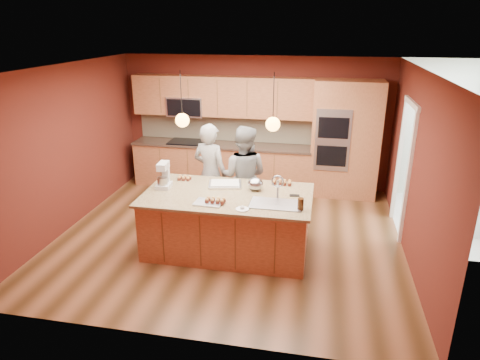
% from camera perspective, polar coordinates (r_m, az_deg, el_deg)
% --- Properties ---
extents(floor, '(5.50, 5.50, 0.00)m').
position_cam_1_polar(floor, '(7.13, -1.41, -7.39)').
color(floor, '#452A14').
rests_on(floor, ground).
extents(ceiling, '(5.50, 5.50, 0.00)m').
position_cam_1_polar(ceiling, '(6.35, -1.63, 14.74)').
color(ceiling, white).
rests_on(ceiling, ground).
extents(wall_back, '(5.50, 0.00, 5.50)m').
position_cam_1_polar(wall_back, '(8.99, 1.96, 7.67)').
color(wall_back, '#521B13').
rests_on(wall_back, ground).
extents(wall_front, '(5.50, 0.00, 5.50)m').
position_cam_1_polar(wall_front, '(4.38, -8.64, -6.59)').
color(wall_front, '#521B13').
rests_on(wall_front, ground).
extents(wall_left, '(0.00, 5.00, 5.00)m').
position_cam_1_polar(wall_left, '(7.67, -22.04, 3.97)').
color(wall_left, '#521B13').
rests_on(wall_left, ground).
extents(wall_right, '(0.00, 5.00, 5.00)m').
position_cam_1_polar(wall_right, '(6.61, 22.45, 1.44)').
color(wall_right, '#521B13').
rests_on(wall_right, ground).
extents(cabinet_run, '(3.74, 0.64, 2.30)m').
position_cam_1_polar(cabinet_run, '(8.97, -2.64, 5.22)').
color(cabinet_run, brown).
rests_on(cabinet_run, floor).
extents(oven_column, '(1.30, 0.62, 2.30)m').
position_cam_1_polar(oven_column, '(8.65, 13.83, 5.22)').
color(oven_column, brown).
rests_on(oven_column, floor).
extents(doorway_trim, '(0.08, 1.11, 2.20)m').
position_cam_1_polar(doorway_trim, '(7.44, 20.92, 1.22)').
color(doorway_trim, white).
rests_on(doorway_trim, wall_right).
extents(pendant_left, '(0.20, 0.20, 0.80)m').
position_cam_1_polar(pendant_left, '(6.20, -7.70, 7.93)').
color(pendant_left, black).
rests_on(pendant_left, ceiling).
extents(pendant_right, '(0.20, 0.20, 0.80)m').
position_cam_1_polar(pendant_right, '(5.92, 4.40, 7.47)').
color(pendant_right, black).
rests_on(pendant_right, ceiling).
extents(island, '(2.50, 1.40, 1.30)m').
position_cam_1_polar(island, '(6.53, -1.51, -5.52)').
color(island, brown).
rests_on(island, floor).
extents(person_left, '(0.73, 0.59, 1.75)m').
position_cam_1_polar(person_left, '(7.35, -3.97, 0.86)').
color(person_left, black).
rests_on(person_left, floor).
extents(person_right, '(0.89, 0.71, 1.73)m').
position_cam_1_polar(person_right, '(7.23, 0.44, 0.52)').
color(person_right, slate).
rests_on(person_right, floor).
extents(stand_mixer, '(0.23, 0.30, 0.40)m').
position_cam_1_polar(stand_mixer, '(6.65, -10.15, 0.44)').
color(stand_mixer, silver).
rests_on(stand_mixer, island).
extents(sheet_cake, '(0.57, 0.47, 0.05)m').
position_cam_1_polar(sheet_cake, '(6.67, -2.00, -0.53)').
color(sheet_cake, white).
rests_on(sheet_cake, island).
extents(cooling_rack, '(0.40, 0.30, 0.02)m').
position_cam_1_polar(cooling_rack, '(6.04, -4.22, -3.02)').
color(cooling_rack, '#B9BAC2').
rests_on(cooling_rack, island).
extents(mixing_bowl, '(0.24, 0.24, 0.20)m').
position_cam_1_polar(mixing_bowl, '(6.47, 2.06, -0.55)').
color(mixing_bowl, '#A8ABAF').
rests_on(mixing_bowl, island).
extents(plate, '(0.18, 0.18, 0.01)m').
position_cam_1_polar(plate, '(5.82, 0.31, -3.91)').
color(plate, white).
rests_on(plate, island).
extents(tumbler, '(0.08, 0.08, 0.17)m').
position_cam_1_polar(tumbler, '(5.85, 8.09, -3.20)').
color(tumbler, '#341B0A').
rests_on(tumbler, island).
extents(phone, '(0.15, 0.09, 0.01)m').
position_cam_1_polar(phone, '(6.33, 7.28, -2.06)').
color(phone, black).
rests_on(phone, island).
extents(cupcakes_left, '(0.23, 0.15, 0.07)m').
position_cam_1_polar(cupcakes_left, '(6.96, -7.44, 0.29)').
color(cupcakes_left, '#B37C3D').
rests_on(cupcakes_left, island).
extents(cupcakes_rack, '(0.30, 0.15, 0.07)m').
position_cam_1_polar(cupcakes_rack, '(6.00, -3.32, -2.71)').
color(cupcakes_rack, '#B37C3D').
rests_on(cupcakes_rack, island).
extents(cupcakes_right, '(0.32, 0.16, 0.07)m').
position_cam_1_polar(cupcakes_right, '(6.73, 5.60, -0.31)').
color(cupcakes_right, '#B37C3D').
rests_on(cupcakes_right, island).
extents(dryer, '(0.72, 0.74, 1.05)m').
position_cam_1_polar(dryer, '(8.61, 29.32, -1.31)').
color(dryer, silver).
rests_on(dryer, floor).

